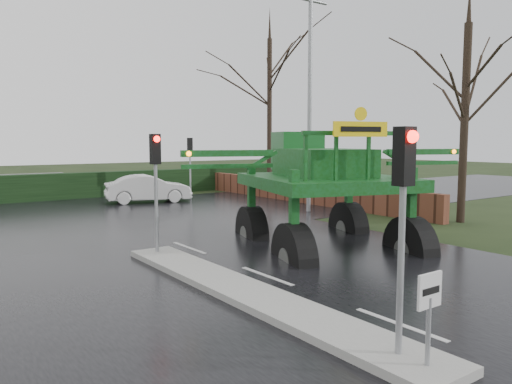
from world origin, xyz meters
TOP-DOWN VIEW (x-y plane):
  - ground at (0.00, 0.00)m, footprint 140.00×140.00m
  - road_main at (0.00, 10.00)m, footprint 14.00×80.00m
  - road_cross at (0.00, 16.00)m, footprint 80.00×12.00m
  - median_island at (-1.30, 3.00)m, footprint 1.20×10.00m
  - hedge_row at (0.00, 24.00)m, footprint 44.00×0.90m
  - brick_wall at (10.50, 16.00)m, footprint 0.40×20.00m
  - keep_left_sign at (-1.30, -1.50)m, footprint 0.50×0.07m
  - traffic_signal_near at (-1.30, -1.01)m, footprint 0.26×0.33m
  - traffic_signal_mid at (-1.30, 7.49)m, footprint 0.26×0.33m
  - traffic_signal_far at (6.50, 20.01)m, footprint 0.26×0.33m
  - street_light_right at (8.19, 12.00)m, footprint 3.85×0.30m
  - tree_right_near at (11.50, 6.00)m, footprint 5.60×5.60m
  - tree_right_far at (13.00, 21.00)m, footprint 7.00×7.00m
  - crop_sprayer at (1.70, 5.14)m, footprint 9.17×6.97m
  - white_sedan at (3.76, 19.72)m, footprint 4.79×2.69m

SIDE VIEW (x-z plane):
  - ground at x=0.00m, z-range 0.00..0.00m
  - white_sedan at x=3.76m, z-range -0.75..0.75m
  - road_main at x=0.00m, z-range -0.01..0.01m
  - road_cross at x=0.00m, z-range 0.00..0.02m
  - median_island at x=-1.30m, z-range 0.01..0.17m
  - brick_wall at x=10.50m, z-range 0.00..1.20m
  - hedge_row at x=0.00m, z-range 0.00..1.50m
  - keep_left_sign at x=-1.30m, z-range 0.38..1.73m
  - crop_sprayer at x=1.70m, z-range -0.14..5.19m
  - traffic_signal_near at x=-1.30m, z-range 0.83..4.35m
  - traffic_signal_mid at x=-1.30m, z-range 0.83..4.35m
  - traffic_signal_far at x=6.50m, z-range 0.83..4.35m
  - tree_right_near at x=11.50m, z-range 0.38..10.02m
  - street_light_right at x=8.19m, z-range 0.99..10.99m
  - tree_right_far at x=13.00m, z-range 0.47..12.52m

